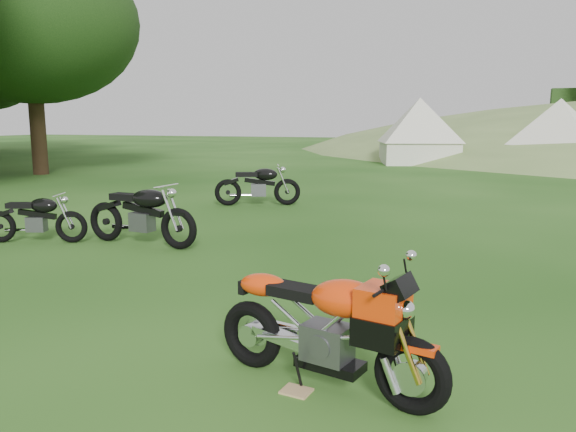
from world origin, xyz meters
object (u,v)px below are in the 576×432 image
(vintage_moto_a, at_px, (141,212))
(vintage_moto_d, at_px, (258,184))
(tent_left, at_px, (419,133))
(sport_motorcycle, at_px, (325,318))
(plywood_board, at_px, (296,391))
(tent_mid, at_px, (559,134))
(vintage_moto_b, at_px, (35,217))

(vintage_moto_a, bearing_deg, vintage_moto_d, 94.10)
(vintage_moto_d, distance_m, tent_left, 15.01)
(sport_motorcycle, xyz_separation_m, plywood_board, (-0.18, -0.15, -0.54))
(plywood_board, height_order, tent_mid, tent_mid)
(vintage_moto_a, bearing_deg, tent_left, 89.21)
(plywood_board, distance_m, tent_left, 23.52)
(sport_motorcycle, bearing_deg, vintage_moto_d, 129.46)
(tent_left, bearing_deg, plywood_board, -101.50)
(sport_motorcycle, xyz_separation_m, vintage_moto_a, (-4.16, 3.76, -0.01))
(plywood_board, bearing_deg, vintage_moto_d, 114.41)
(vintage_moto_a, height_order, vintage_moto_b, vintage_moto_a)
(sport_motorcycle, height_order, tent_mid, tent_mid)
(sport_motorcycle, height_order, vintage_moto_b, sport_motorcycle)
(vintage_moto_a, xyz_separation_m, vintage_moto_d, (0.11, 4.64, -0.02))
(vintage_moto_a, height_order, vintage_moto_d, vintage_moto_a)
(plywood_board, bearing_deg, tent_left, 94.56)
(vintage_moto_a, distance_m, tent_left, 19.63)
(sport_motorcycle, bearing_deg, vintage_moto_a, 151.61)
(plywood_board, distance_m, vintage_moto_a, 5.61)
(sport_motorcycle, xyz_separation_m, vintage_moto_d, (-4.06, 8.41, -0.03))
(sport_motorcycle, distance_m, tent_mid, 23.56)
(sport_motorcycle, relative_size, vintage_moto_a, 0.89)
(vintage_moto_b, xyz_separation_m, tent_mid, (9.83, 19.88, 0.97))
(vintage_moto_a, bearing_deg, sport_motorcycle, -36.68)
(sport_motorcycle, bearing_deg, tent_mid, 94.14)
(sport_motorcycle, xyz_separation_m, tent_left, (-2.05, 23.25, 0.89))
(vintage_moto_d, bearing_deg, tent_mid, 38.36)
(vintage_moto_d, relative_size, tent_mid, 0.61)
(plywood_board, height_order, tent_left, tent_left)
(tent_mid, bearing_deg, plywood_board, -79.50)
(vintage_moto_d, xyz_separation_m, tent_left, (2.01, 14.85, 0.92))
(vintage_moto_a, relative_size, tent_left, 0.62)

